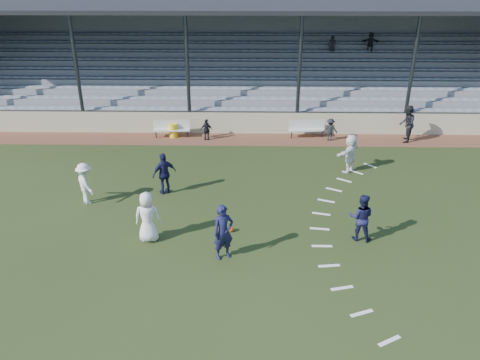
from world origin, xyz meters
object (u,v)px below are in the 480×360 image
object	(u,v)px
bench_right	(307,127)
football	(231,229)
player_navy_lead	(223,232)
bench_left	(172,127)
official	(407,124)
trash_bin	(173,130)
player_white_lead	(148,217)

from	to	relation	value
bench_right	football	world-z (taller)	bench_right
football	player_navy_lead	xyz separation A→B (m)	(-0.18, -1.60, 0.85)
bench_left	official	distance (m)	12.61
bench_right	football	size ratio (longest dim) A/B	9.88
trash_bin	bench_right	bearing A→B (deg)	1.21
bench_right	player_white_lead	world-z (taller)	player_white_lead
bench_left	bench_right	bearing A→B (deg)	-3.08
player_white_lead	player_navy_lead	xyz separation A→B (m)	(2.64, -1.00, 0.04)
official	player_white_lead	bearing A→B (deg)	-30.10
trash_bin	football	world-z (taller)	trash_bin
player_navy_lead	trash_bin	bearing A→B (deg)	78.16
bench_right	player_navy_lead	bearing A→B (deg)	-115.83
player_white_lead	trash_bin	bearing A→B (deg)	-87.91
football	player_white_lead	xyz separation A→B (m)	(-2.82, -0.60, 0.81)
player_white_lead	official	xyz separation A→B (m)	(11.80, 10.00, 0.10)
bench_left	trash_bin	size ratio (longest dim) A/B	2.69
trash_bin	player_white_lead	xyz separation A→B (m)	(0.71, -10.49, 0.51)
trash_bin	player_white_lead	world-z (taller)	player_white_lead
bench_right	player_navy_lead	world-z (taller)	player_navy_lead
trash_bin	football	bearing A→B (deg)	-70.35
bench_right	football	bearing A→B (deg)	-117.69
football	player_navy_lead	bearing A→B (deg)	-96.34
football	player_white_lead	world-z (taller)	player_white_lead
bench_right	official	xyz separation A→B (m)	(5.18, -0.64, 0.42)
bench_left	player_white_lead	distance (m)	10.53
football	player_navy_lead	size ratio (longest dim) A/B	0.11
football	player_navy_lead	distance (m)	1.82
bench_left	trash_bin	distance (m)	0.21
football	player_white_lead	size ratio (longest dim) A/B	0.11
bench_left	bench_right	world-z (taller)	same
bench_left	football	size ratio (longest dim) A/B	9.83
player_white_lead	bench_right	bearing A→B (deg)	-123.66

